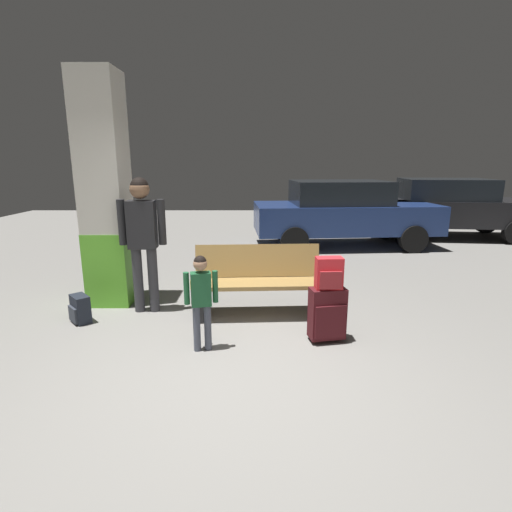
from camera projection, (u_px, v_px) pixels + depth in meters
ground_plane at (248, 269)px, 7.42m from camera, size 18.00×18.00×0.10m
structural_pillar at (107, 193)px, 5.23m from camera, size 0.57×0.57×3.05m
bench at (260, 282)px, 4.98m from camera, size 1.62×0.60×0.89m
suitcase at (329, 314)px, 4.25m from camera, size 0.41×0.29×0.60m
backpack_bright at (331, 274)px, 4.14m from camera, size 0.29×0.20×0.34m
child at (203, 293)px, 3.98m from camera, size 0.34×0.20×1.01m
adult at (144, 231)px, 4.97m from camera, size 0.59×0.24×1.74m
backpack_dark_floor at (82, 309)px, 4.81m from camera, size 0.31×0.32×0.34m
parked_car_side at (450, 207)px, 10.14m from camera, size 4.26×2.13×1.51m
parked_car_near at (345, 212)px, 9.07m from camera, size 4.21×2.03×1.51m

